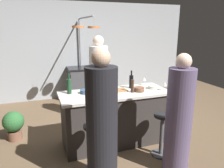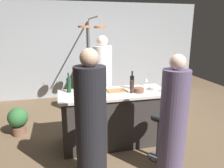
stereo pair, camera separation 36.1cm
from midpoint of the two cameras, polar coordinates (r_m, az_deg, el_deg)
name	(u,v)px [view 1 (the left image)]	position (r m, az deg, el deg)	size (l,w,h in m)	color
ground_plane	(115,141)	(3.86, -1.99, -15.08)	(9.00, 9.00, 0.00)	brown
back_wall	(79,51)	(6.16, -10.39, 8.75)	(6.40, 0.16, 2.60)	#9EA3A8
kitchen_island	(115,117)	(3.66, -2.05, -8.92)	(1.80, 0.72, 0.90)	#332D2B
stove_range	(83,83)	(5.92, -9.35, 0.15)	(0.80, 0.64, 0.89)	#47474C
chef	(99,83)	(4.39, -5.81, 0.22)	(0.38, 0.38, 1.78)	white
bar_stool_left	(94,146)	(3.04, -8.47, -16.01)	(0.28, 0.28, 0.68)	#4C4C51
guest_left	(102,128)	(2.53, -6.88, -11.76)	(0.36, 0.36, 1.72)	black
bar_stool_right	(162,133)	(3.37, 10.04, -12.77)	(0.28, 0.28, 0.68)	#4C4C51
guest_right	(179,120)	(2.92, 13.95, -9.28)	(0.34, 0.34, 1.63)	#594C6B
overhead_pot_rack	(84,39)	(5.24, -9.53, 11.80)	(0.60, 1.48, 2.17)	gray
potted_plant	(14,124)	(4.24, -27.01, -9.47)	(0.36, 0.36, 0.52)	brown
cutting_board	(117,90)	(3.57, -1.53, -1.73)	(0.32, 0.22, 0.02)	#997047
pepper_mill	(132,86)	(3.47, 2.49, -0.59)	(0.05, 0.05, 0.21)	#382319
wine_bottle_white	(98,88)	(3.30, -6.90, -1.24)	(0.07, 0.07, 0.31)	gray
wine_bottle_dark	(131,81)	(3.71, 2.38, 0.68)	(0.07, 0.07, 0.31)	black
wine_bottle_green	(69,86)	(3.50, -14.26, -0.52)	(0.07, 0.07, 0.32)	#193D23
wine_glass_near_right_guest	(165,84)	(3.63, 11.10, -0.15)	(0.07, 0.07, 0.15)	silver
wine_glass_by_chef	(144,79)	(3.93, 5.98, 1.20)	(0.07, 0.07, 0.15)	silver
mixing_bowl_blue	(85,91)	(3.48, -10.08, -2.02)	(0.17, 0.17, 0.06)	#334C6B
mixing_bowl_wooden	(139,89)	(3.54, 4.34, -1.46)	(0.17, 0.17, 0.07)	brown
mixing_bowl_ceramic	(153,87)	(3.73, 8.15, -0.86)	(0.17, 0.17, 0.06)	silver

